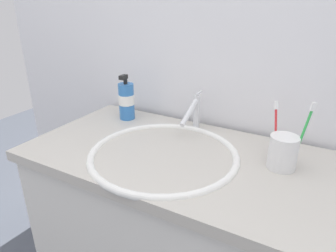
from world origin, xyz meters
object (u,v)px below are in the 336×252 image
object	(u,v)px
toothbrush_red	(276,128)
soap_dispenser	(126,100)
toothbrush_cup	(283,152)
faucet	(194,112)
toothbrush_green	(303,133)

from	to	relation	value
toothbrush_red	soap_dispenser	distance (m)	0.61
soap_dispenser	toothbrush_red	bearing A→B (deg)	-6.19
toothbrush_cup	toothbrush_red	bearing A→B (deg)	134.26
faucet	toothbrush_red	distance (m)	0.33
toothbrush_green	toothbrush_red	bearing A→B (deg)	162.42
toothbrush_green	toothbrush_red	xyz separation A→B (m)	(-0.08, 0.02, -0.01)
faucet	toothbrush_cup	bearing A→B (deg)	-20.35
faucet	soap_dispenser	xyz separation A→B (m)	(-0.29, -0.03, 0.00)
faucet	toothbrush_green	world-z (taller)	toothbrush_green
toothbrush_cup	soap_dispenser	xyz separation A→B (m)	(-0.64, 0.10, 0.03)
toothbrush_cup	toothbrush_red	world-z (taller)	toothbrush_red
toothbrush_green	toothbrush_red	world-z (taller)	toothbrush_green
toothbrush_red	faucet	bearing A→B (deg)	163.46
toothbrush_red	soap_dispenser	world-z (taller)	same
faucet	toothbrush_green	bearing A→B (deg)	-16.75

